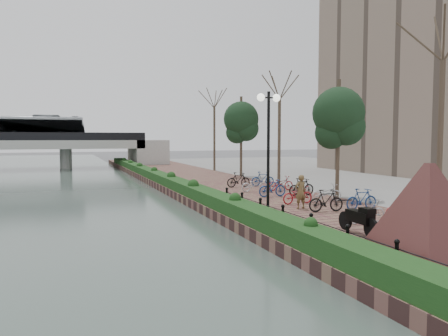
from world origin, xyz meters
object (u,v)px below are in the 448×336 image
granite_monument (428,210)px  motorcycle (358,218)px  pedestrian (300,192)px  lamppost (268,128)px

granite_monument → motorcycle: size_ratio=2.82×
motorcycle → pedestrian: pedestrian is taller
granite_monument → pedestrian: granite_monument is taller
granite_monument → lamppost: (-1.43, 6.99, 2.38)m
pedestrian → granite_monument: bearing=77.7°
lamppost → motorcycle: lamppost is taller
lamppost → pedestrian: 4.13m
lamppost → pedestrian: lamppost is taller
granite_monument → motorcycle: 3.28m
motorcycle → pedestrian: (0.89, 5.39, 0.23)m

